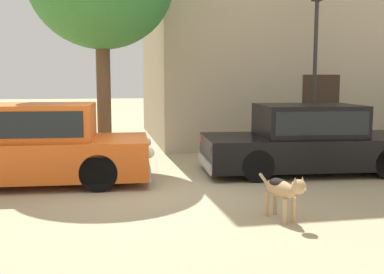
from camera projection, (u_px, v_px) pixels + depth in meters
ground_plane at (142, 189)px, 8.28m from camera, size 80.00×80.00×0.00m
parked_sedan_nearest at (26, 143)px, 8.59m from camera, size 4.64×2.00×1.51m
parked_sedan_second at (309, 139)px, 9.70m from camera, size 4.71×2.15×1.44m
stray_dog_spotted at (283, 189)px, 6.38m from camera, size 0.39×1.04×0.69m
street_lamp at (315, 52)px, 11.73m from camera, size 0.22×0.22×4.22m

